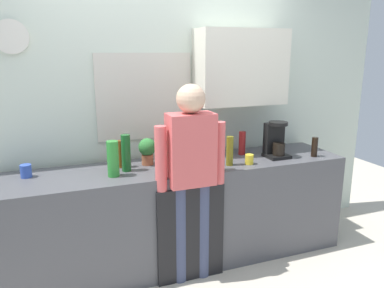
# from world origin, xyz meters

# --- Properties ---
(ground_plane) EXTENTS (8.00, 8.00, 0.00)m
(ground_plane) POSITION_xyz_m (0.00, 0.00, 0.00)
(ground_plane) COLOR beige
(kitchen_counter) EXTENTS (3.01, 0.64, 0.89)m
(kitchen_counter) POSITION_xyz_m (0.00, 0.30, 0.44)
(kitchen_counter) COLOR #4C4C51
(kitchen_counter) RESTS_ON ground_plane
(dishwasher_panel) EXTENTS (0.56, 0.02, 0.80)m
(dishwasher_panel) POSITION_xyz_m (-0.01, -0.03, 0.40)
(dishwasher_panel) COLOR black
(dishwasher_panel) RESTS_ON ground_plane
(back_wall_assembly) EXTENTS (4.61, 0.42, 2.60)m
(back_wall_assembly) POSITION_xyz_m (0.08, 0.70, 1.35)
(back_wall_assembly) COLOR silver
(back_wall_assembly) RESTS_ON ground_plane
(coffee_maker) EXTENTS (0.20, 0.20, 0.33)m
(coffee_maker) POSITION_xyz_m (0.92, 0.24, 1.04)
(coffee_maker) COLOR black
(coffee_maker) RESTS_ON kitchen_counter
(bottle_olive_oil) EXTENTS (0.06, 0.06, 0.25)m
(bottle_olive_oil) POSITION_xyz_m (0.41, 0.15, 1.01)
(bottle_olive_oil) COLOR olive
(bottle_olive_oil) RESTS_ON kitchen_counter
(bottle_dark_sauce) EXTENTS (0.06, 0.06, 0.18)m
(bottle_dark_sauce) POSITION_xyz_m (1.26, 0.12, 0.98)
(bottle_dark_sauce) COLOR black
(bottle_dark_sauce) RESTS_ON kitchen_counter
(bottle_amber_beer) EXTENTS (0.06, 0.06, 0.23)m
(bottle_amber_beer) POSITION_xyz_m (-0.46, 0.41, 1.00)
(bottle_amber_beer) COLOR brown
(bottle_amber_beer) RESTS_ON kitchen_counter
(bottle_clear_soda) EXTENTS (0.09, 0.09, 0.28)m
(bottle_clear_soda) POSITION_xyz_m (-0.56, 0.21, 1.03)
(bottle_clear_soda) COLOR #2D8C33
(bottle_clear_soda) RESTS_ON kitchen_counter
(bottle_red_vinegar) EXTENTS (0.06, 0.06, 0.22)m
(bottle_red_vinegar) POSITION_xyz_m (0.67, 0.42, 1.00)
(bottle_red_vinegar) COLOR maroon
(bottle_red_vinegar) RESTS_ON kitchen_counter
(bottle_green_wine) EXTENTS (0.07, 0.07, 0.30)m
(bottle_green_wine) POSITION_xyz_m (-0.44, 0.30, 1.04)
(bottle_green_wine) COLOR #195923
(bottle_green_wine) RESTS_ON kitchen_counter
(cup_yellow_cup) EXTENTS (0.07, 0.07, 0.08)m
(cup_yellow_cup) POSITION_xyz_m (0.58, 0.12, 0.93)
(cup_yellow_cup) COLOR yellow
(cup_yellow_cup) RESTS_ON kitchen_counter
(cup_blue_mug) EXTENTS (0.08, 0.08, 0.10)m
(cup_blue_mug) POSITION_xyz_m (-1.20, 0.42, 0.94)
(cup_blue_mug) COLOR #3351B2
(cup_blue_mug) RESTS_ON kitchen_counter
(potted_plant) EXTENTS (0.15, 0.15, 0.23)m
(potted_plant) POSITION_xyz_m (-0.24, 0.42, 1.02)
(potted_plant) COLOR #9E5638
(potted_plant) RESTS_ON kitchen_counter
(storage_canister) EXTENTS (0.14, 0.14, 0.17)m
(storage_canister) POSITION_xyz_m (0.05, 0.35, 0.97)
(storage_canister) COLOR silver
(storage_canister) RESTS_ON kitchen_counter
(person_at_sink) EXTENTS (0.57, 0.22, 1.60)m
(person_at_sink) POSITION_xyz_m (0.00, 0.00, 0.95)
(person_at_sink) COLOR #3F4766
(person_at_sink) RESTS_ON ground_plane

